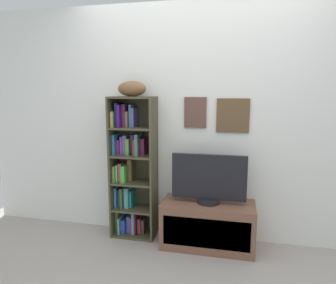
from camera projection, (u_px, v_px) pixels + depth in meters
back_wall at (198, 124)px, 3.13m from camera, size 4.80×0.08×2.39m
bookshelf at (131, 169)px, 3.23m from camera, size 0.46×0.27×1.47m
football at (132, 89)px, 3.05m from camera, size 0.30×0.19×0.15m
tv_stand at (208, 225)px, 3.04m from camera, size 0.90×0.41×0.45m
television at (209, 179)px, 2.96m from camera, size 0.72×0.22×0.48m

